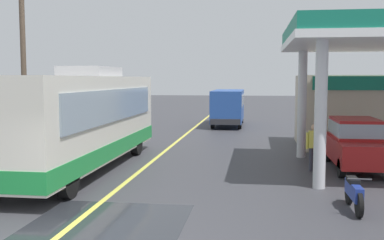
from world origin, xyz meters
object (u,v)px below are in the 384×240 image
Objects in this scene: coach_bus_main at (82,122)px; car_at_pump at (356,141)px; minibus_opposing_lane at (228,104)px; pedestrian_by_shop at (353,138)px; pedestrian_near_pump at (314,145)px; motorcycle_parked_forecourt at (354,192)px.

car_at_pump is at bearing 8.28° from coach_bus_main.
minibus_opposing_lane is 14.37m from pedestrian_by_shop.
pedestrian_near_pump is at bearing 5.93° from coach_bus_main.
car_at_pump is 1.62m from pedestrian_near_pump.
pedestrian_near_pump is (3.91, -15.21, -0.54)m from minibus_opposing_lane.
pedestrian_by_shop is at bearing 82.29° from car_at_pump.
car_at_pump is 2.53× the size of pedestrian_by_shop.
minibus_opposing_lane is 15.71m from pedestrian_near_pump.
minibus_opposing_lane is at bearing 113.05° from pedestrian_by_shop.
pedestrian_by_shop is at bearing 49.22° from pedestrian_near_pump.
pedestrian_by_shop is at bearing 78.90° from motorcycle_parked_forecourt.
minibus_opposing_lane is 3.69× the size of pedestrian_near_pump.
car_at_pump is 5.53m from motorcycle_parked_forecourt.
minibus_opposing_lane is 20.50m from motorcycle_parked_forecourt.
coach_bus_main is 2.63× the size of car_at_pump.
pedestrian_by_shop is (9.88, 2.84, -0.79)m from coach_bus_main.
motorcycle_parked_forecourt is (8.54, -3.97, -1.28)m from coach_bus_main.
minibus_opposing_lane is (-5.43, 14.65, 0.46)m from car_at_pump.
minibus_opposing_lane is at bearing 104.41° from pedestrian_near_pump.
car_at_pump is at bearing -97.71° from pedestrian_by_shop.
pedestrian_near_pump is 2.63m from pedestrian_by_shop.
coach_bus_main reaches higher than car_at_pump.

